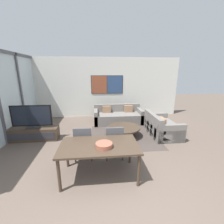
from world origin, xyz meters
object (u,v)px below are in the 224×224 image
object	(u,v)px
television	(32,117)
sofa_main	(118,116)
sofa_side	(161,128)
fruit_bowl	(104,145)
dining_chair_left	(83,141)
dining_chair_centre	(114,140)
tv_console	(34,134)
coffee_table	(124,129)
dining_table	(99,148)

from	to	relation	value
television	sofa_main	bearing A→B (deg)	26.06
sofa_side	fruit_bowl	world-z (taller)	fruit_bowl
sofa_main	dining_chair_left	bearing A→B (deg)	-114.51
dining_chair_centre	fruit_bowl	size ratio (longest dim) A/B	2.65
dining_chair_left	sofa_side	bearing A→B (deg)	26.48
television	sofa_side	bearing A→B (deg)	-0.29
tv_console	sofa_side	size ratio (longest dim) A/B	1.07
television	sofa_side	world-z (taller)	television
dining_chair_left	fruit_bowl	distance (m)	0.95
tv_console	sofa_side	distance (m)	4.25
coffee_table	tv_console	bearing A→B (deg)	179.37
sofa_side	dining_chair_centre	bearing A→B (deg)	126.20
dining_table	tv_console	bearing A→B (deg)	136.88
sofa_main	television	bearing A→B (deg)	-153.94
fruit_bowl	tv_console	bearing A→B (deg)	136.55
sofa_side	fruit_bowl	xyz separation A→B (m)	(-2.07, -2.04, 0.51)
sofa_side	dining_chair_left	world-z (taller)	dining_chair_left
sofa_main	sofa_side	world-z (taller)	same
dining_table	sofa_side	bearing A→B (deg)	41.67
television	sofa_main	world-z (taller)	television
dining_table	dining_chair_left	bearing A→B (deg)	120.36
coffee_table	sofa_side	bearing A→B (deg)	0.50
sofa_main	dining_chair_centre	world-z (taller)	dining_chair_centre
coffee_table	dining_chair_centre	world-z (taller)	dining_chair_centre
sofa_side	dining_chair_left	size ratio (longest dim) A/B	1.60
dining_chair_left	dining_chair_centre	bearing A→B (deg)	-2.45
tv_console	television	distance (m)	0.58
television	dining_chair_centre	size ratio (longest dim) A/B	1.40
sofa_side	dining_chair_centre	xyz separation A→B (m)	(-1.78, -1.30, 0.23)
tv_console	dining_chair_centre	bearing A→B (deg)	-28.24
television	dining_table	size ratio (longest dim) A/B	0.77
television	dining_chair_centre	xyz separation A→B (m)	(2.47, -1.33, -0.29)
dining_chair_left	dining_chair_centre	xyz separation A→B (m)	(0.77, -0.03, 0.00)
sofa_main	tv_console	bearing A→B (deg)	-153.92
television	dining_table	xyz separation A→B (m)	(2.08, -1.95, -0.13)
sofa_main	dining_chair_centre	bearing A→B (deg)	-99.77
tv_console	dining_chair_left	xyz separation A→B (m)	(1.70, -1.29, 0.29)
coffee_table	dining_table	bearing A→B (deg)	-114.19
dining_table	dining_chair_left	xyz separation A→B (m)	(-0.38, 0.66, -0.15)
dining_table	fruit_bowl	size ratio (longest dim) A/B	4.80
fruit_bowl	sofa_side	bearing A→B (deg)	44.59
fruit_bowl	dining_chair_left	bearing A→B (deg)	121.93
dining_chair_centre	dining_chair_left	bearing A→B (deg)	177.55
tv_console	dining_chair_centre	size ratio (longest dim) A/B	1.72
tv_console	coffee_table	world-z (taller)	tv_console
dining_table	dining_chair_left	distance (m)	0.78
coffee_table	dining_chair_left	distance (m)	1.79
dining_chair_centre	sofa_main	bearing A→B (deg)	80.23
coffee_table	dining_table	world-z (taller)	dining_table
tv_console	dining_chair_left	size ratio (longest dim) A/B	1.72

